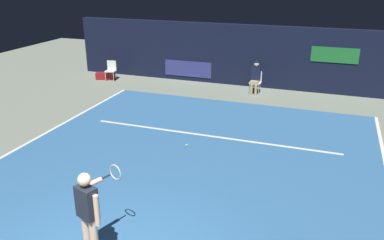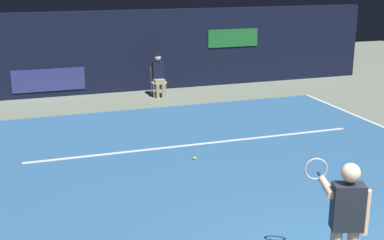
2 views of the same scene
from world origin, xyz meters
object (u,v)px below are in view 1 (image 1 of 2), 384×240
tennis_player (89,212)px  courtside_chair_near (111,69)px  line_judge_on_chair (256,77)px  tennis_ball (187,145)px  equipment_bag (105,76)px

tennis_player → courtside_chair_near: tennis_player is taller
tennis_player → line_judge_on_chair: 10.85m
tennis_player → tennis_ball: 5.11m
line_judge_on_chair → courtside_chair_near: bearing=-178.9°
tennis_player → line_judge_on_chair: bearing=86.6°
tennis_ball → equipment_bag: equipment_bag is taller
line_judge_on_chair → tennis_player: bearing=-93.4°
tennis_ball → tennis_player: bearing=-88.4°
equipment_bag → tennis_player: bearing=-76.1°
courtside_chair_near → tennis_ball: 8.11m
tennis_player → line_judge_on_chair: (0.65, 10.82, -0.30)m
tennis_ball → equipment_bag: 8.34m
tennis_player → equipment_bag: size_ratio=2.06×
tennis_ball → equipment_bag: (-6.10, 5.68, 0.11)m
tennis_player → line_judge_on_chair: size_ratio=1.31×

